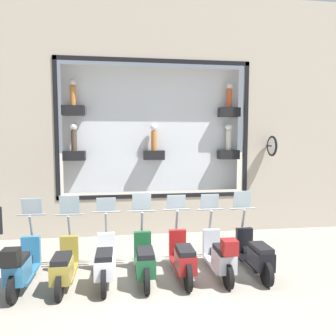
# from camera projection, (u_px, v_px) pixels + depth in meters

# --- Properties ---
(ground_plane) EXTENTS (120.00, 120.00, 0.00)m
(ground_plane) POSITION_uv_depth(u_px,v_px,m) (173.00, 283.00, 6.51)
(ground_plane) COLOR gray
(building_facade) EXTENTS (1.23, 36.00, 7.03)m
(building_facade) POSITION_uv_depth(u_px,v_px,m) (154.00, 116.00, 9.74)
(building_facade) COLOR #ADA08E
(building_facade) RESTS_ON ground_plane
(scooter_black_0) EXTENTS (1.80, 0.61, 1.66)m
(scooter_black_0) POSITION_uv_depth(u_px,v_px,m) (255.00, 255.00, 6.89)
(scooter_black_0) COLOR black
(scooter_black_0) RESTS_ON ground_plane
(scooter_silver_1) EXTENTS (1.80, 0.60, 1.60)m
(scooter_silver_1) POSITION_uv_depth(u_px,v_px,m) (221.00, 256.00, 6.71)
(scooter_silver_1) COLOR black
(scooter_silver_1) RESTS_ON ground_plane
(scooter_red_2) EXTENTS (1.81, 0.60, 1.60)m
(scooter_red_2) POSITION_uv_depth(u_px,v_px,m) (183.00, 258.00, 6.67)
(scooter_red_2) COLOR black
(scooter_red_2) RESTS_ON ground_plane
(scooter_green_3) EXTENTS (1.80, 0.60, 1.67)m
(scooter_green_3) POSITION_uv_depth(u_px,v_px,m) (145.00, 260.00, 6.56)
(scooter_green_3) COLOR black
(scooter_green_3) RESTS_ON ground_plane
(scooter_white_4) EXTENTS (1.81, 0.60, 1.58)m
(scooter_white_4) POSITION_uv_depth(u_px,v_px,m) (105.00, 262.00, 6.45)
(scooter_white_4) COLOR black
(scooter_white_4) RESTS_ON ground_plane
(scooter_olive_5) EXTENTS (1.79, 0.61, 1.65)m
(scooter_olive_5) POSITION_uv_depth(u_px,v_px,m) (64.00, 265.00, 6.34)
(scooter_olive_5) COLOR black
(scooter_olive_5) RESTS_ON ground_plane
(scooter_teal_6) EXTENTS (1.80, 0.61, 1.61)m
(scooter_teal_6) POSITION_uv_depth(u_px,v_px,m) (21.00, 266.00, 6.17)
(scooter_teal_6) COLOR black
(scooter_teal_6) RESTS_ON ground_plane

